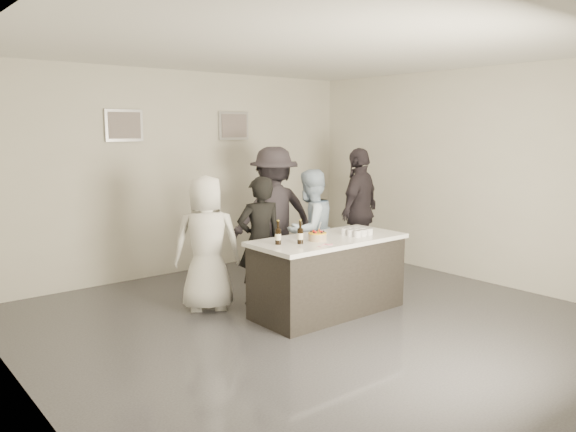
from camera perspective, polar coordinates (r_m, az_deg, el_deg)
The scene contains 18 objects.
floor at distance 6.44m, azimuth 2.85°, elevation -10.70°, with size 6.00×6.00×0.00m, color #3D3D42.
ceiling at distance 6.13m, azimuth 3.08°, elevation 16.77°, with size 6.00×6.00×0.00m, color white.
wall_back at distance 8.56m, azimuth -10.64°, elevation 4.32°, with size 6.00×0.04×3.00m, color beige.
wall_left at distance 4.68m, azimuth -25.49°, elevation -0.07°, with size 0.04×6.00×3.00m, color beige.
wall_right at distance 8.41m, azimuth 18.37°, elevation 3.94°, with size 0.04×6.00×3.00m, color beige.
picture_left at distance 8.12m, azimuth -16.33°, elevation 8.83°, with size 0.54×0.04×0.44m, color #B2B2B7.
picture_right at distance 8.98m, azimuth -5.56°, elevation 9.11°, with size 0.54×0.04×0.44m, color #B2B2B7.
bar_counter at distance 6.66m, azimuth 4.07°, elevation -6.01°, with size 1.86×0.86×0.90m, color white.
cake at distance 6.37m, azimuth 3.01°, elevation -2.18°, with size 0.21×0.21×0.08m, color yellow.
beer_bottle_a at distance 6.14m, azimuth -1.02°, elevation -1.71°, with size 0.07×0.07×0.26m, color black.
beer_bottle_b at distance 6.17m, azimuth 1.25°, elevation -1.65°, with size 0.07×0.07×0.26m, color black.
tumbler_cluster at distance 6.76m, azimuth 6.99°, elevation -1.58°, with size 0.30×0.30×0.08m, color gold.
candles at distance 6.13m, azimuth 3.66°, elevation -2.96°, with size 0.24×0.08×0.01m, color pink.
person_main_black at distance 6.87m, azimuth -2.88°, elevation -2.56°, with size 0.58×0.38×1.59m, color black.
person_main_blue at distance 7.50m, azimuth 2.25°, elevation -1.45°, with size 0.79×0.62×1.63m, color silver.
person_guest_left at distance 6.73m, azimuth -8.24°, elevation -2.75°, with size 0.79×0.52×1.62m, color silver.
person_guest_right at distance 8.49m, azimuth 7.26°, elevation 0.55°, with size 1.10×0.46×1.88m, color #322B33.
person_guest_back at distance 7.97m, azimuth -1.45°, elevation 0.19°, with size 1.23×0.71×1.91m, color #2A262D.
Camera 1 is at (-4.07, -4.51, 2.16)m, focal length 35.00 mm.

